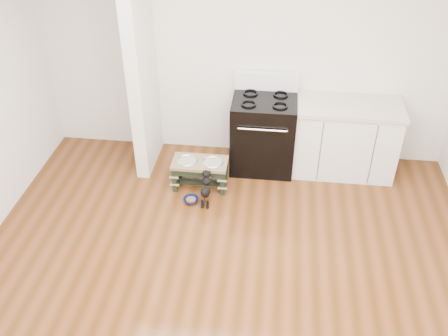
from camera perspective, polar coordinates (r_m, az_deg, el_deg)
ground at (r=4.77m, az=-0.34°, el=-14.24°), size 5.00×5.00×0.00m
room_shell at (r=3.69m, az=-0.42°, el=2.36°), size 5.00×5.00×5.00m
partition_wall at (r=5.87m, az=-9.46°, el=11.93°), size 0.15×0.80×2.70m
oven_range at (r=6.11m, az=4.51°, el=4.09°), size 0.76×0.69×1.14m
cabinet_run at (r=6.19m, az=13.61°, el=3.32°), size 1.24×0.64×0.91m
dog_feeder at (r=5.84m, az=-2.77°, el=-0.11°), size 0.64×0.34×0.37m
puppy at (r=5.61m, az=-2.09°, el=-2.23°), size 0.11×0.33×0.39m
floor_bowl at (r=5.74m, az=-3.79°, el=-3.69°), size 0.19×0.19×0.05m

